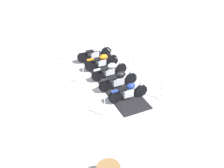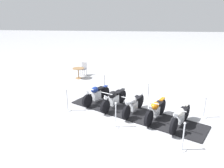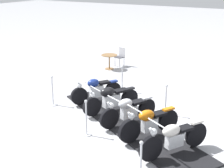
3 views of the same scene
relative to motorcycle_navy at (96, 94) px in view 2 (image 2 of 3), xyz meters
The scene contains 15 objects.
ground_plane 2.29m from the motorcycle_navy, 118.94° to the right, with size 80.00×80.00×0.00m, color #B2B2B7.
display_platform 2.28m from the motorcycle_navy, 118.94° to the right, with size 6.66×1.51×0.06m, color black.
motorcycle_navy is the anchor object (origin of this frame).
motorcycle_black 1.12m from the motorcycle_navy, 119.91° to the right, with size 2.02×1.15×0.97m.
motorcycle_chrome 2.23m from the motorcycle_navy, 119.76° to the right, with size 2.01×1.07×0.98m.
motorcycle_copper 3.34m from the motorcycle_navy, 119.63° to the right, with size 1.91×1.14×1.02m.
motorcycle_cream 4.46m from the motorcycle_navy, 119.75° to the right, with size 2.01×1.25×1.03m.
stanchion_right_mid 2.68m from the motorcycle_navy, 153.38° to the right, with size 0.30×0.30×1.14m.
stanchion_left_mid 2.71m from the motorcycle_navy, 84.94° to the right, with size 0.29×0.29×1.11m.
stanchion_right_front 1.61m from the motorcycle_navy, 128.42° to the left, with size 0.32×0.32×1.13m.
stanchion_left_front 1.66m from the motorcycle_navy, ahead, with size 0.31×0.31×1.10m.
stanchion_right_rear 5.27m from the motorcycle_navy, 136.04° to the right, with size 0.30×0.30×1.10m.
stanchion_left_rear 5.29m from the motorcycle_navy, 102.67° to the right, with size 0.31×0.31×1.03m.
cafe_table 4.72m from the motorcycle_navy, 24.24° to the left, with size 0.81×0.81×0.75m.
cafe_chair_near_table 5.38m from the motorcycle_navy, 18.68° to the left, with size 0.49×0.49×0.98m.
Camera 2 is at (-9.69, 0.17, 4.78)m, focal length 35.94 mm.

